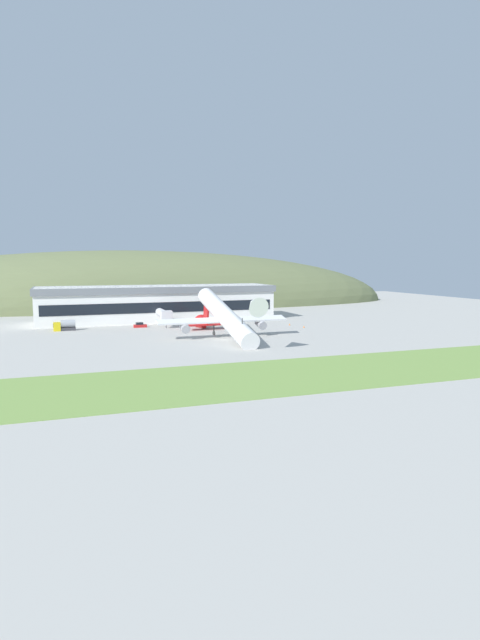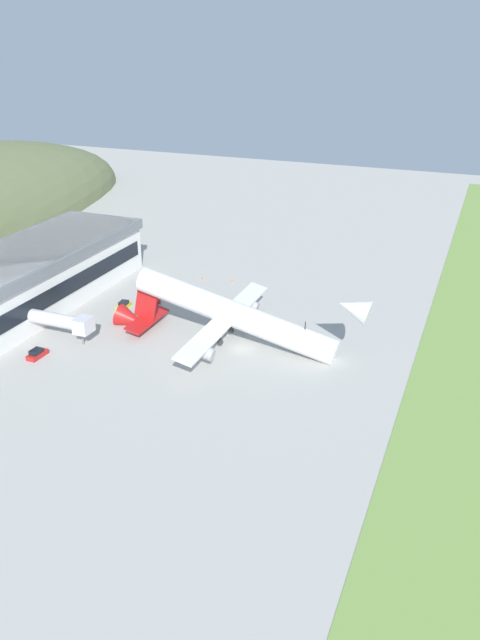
{
  "view_description": "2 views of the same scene",
  "coord_description": "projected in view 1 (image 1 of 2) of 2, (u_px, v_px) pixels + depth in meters",
  "views": [
    {
      "loc": [
        -39.13,
        -123.21,
        19.99
      ],
      "look_at": [
        4.78,
        0.32,
        4.97
      ],
      "focal_mm": 28.0,
      "sensor_mm": 36.0,
      "label": 1
    },
    {
      "loc": [
        -94.42,
        -37.71,
        52.74
      ],
      "look_at": [
        -1.9,
        -0.32,
        6.61
      ],
      "focal_mm": 35.0,
      "sensor_mm": 36.0,
      "label": 2
    }
  ],
  "objects": [
    {
      "name": "traffic_cone_1",
      "position": [
        304.0,
        327.0,
        155.05
      ],
      "size": [
        0.52,
        0.52,
        0.58
      ],
      "color": "orange",
      "rests_on": "ground_plane"
    },
    {
      "name": "traffic_cone_0",
      "position": [
        290.0,
        324.0,
        160.96
      ],
      "size": [
        0.52,
        0.52,
        0.58
      ],
      "color": "orange",
      "rests_on": "ground_plane"
    },
    {
      "name": "fuel_truck",
      "position": [
        65.0,
        326.0,
        148.01
      ],
      "size": [
        6.4,
        2.58,
        3.17
      ],
      "color": "gold",
      "rests_on": "ground_plane"
    },
    {
      "name": "cargo_airplane",
      "position": [
        224.0,
        317.0,
        133.11
      ],
      "size": [
        35.77,
        50.03,
        15.44
      ],
      "color": "white"
    },
    {
      "name": "service_car_1",
      "position": [
        233.0,
        324.0,
        157.77
      ],
      "size": [
        3.76,
        2.05,
        1.59
      ],
      "color": "#B21E1E",
      "rests_on": "ground_plane"
    },
    {
      "name": "grass_strip_foreground",
      "position": [
        296.0,
        374.0,
        89.98
      ],
      "size": [
        319.34,
        26.82,
        0.08
      ],
      "primitive_type": "cube",
      "color": "#759947",
      "rests_on": "ground_plane"
    },
    {
      "name": "hill_backdrop",
      "position": [
        133.0,
        306.0,
        233.14
      ],
      "size": [
        266.46,
        69.8,
        51.56
      ],
      "primitive_type": "ellipsoid",
      "color": "#667047",
      "rests_on": "ground_plane"
    },
    {
      "name": "service_car_2",
      "position": [
        218.0,
        323.0,
        161.2
      ],
      "size": [
        3.95,
        2.23,
        1.48
      ],
      "color": "gold",
      "rests_on": "ground_plane"
    },
    {
      "name": "terminal_building",
      "position": [
        158.0,
        301.0,
        172.85
      ],
      "size": [
        80.48,
        20.46,
        12.11
      ],
      "color": "white",
      "rests_on": "ground_plane"
    },
    {
      "name": "jetway_0",
      "position": [
        164.0,
        314.0,
        156.86
      ],
      "size": [
        3.38,
        13.13,
        5.43
      ],
      "color": "silver",
      "rests_on": "ground_plane"
    },
    {
      "name": "ground_plane",
      "position": [
        223.0,
        340.0,
        130.63
      ],
      "size": [
        354.82,
        354.82,
        0.0
      ],
      "primitive_type": "plane",
      "color": "#ADAAA3"
    },
    {
      "name": "service_car_0",
      "position": [
        140.0,
        325.0,
        155.56
      ],
      "size": [
        4.07,
        1.93,
        1.58
      ],
      "color": "#B21E1E",
      "rests_on": "ground_plane"
    }
  ]
}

